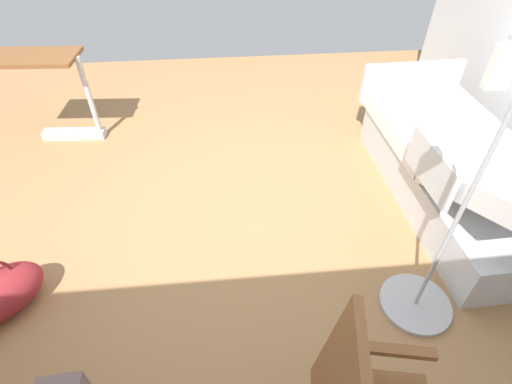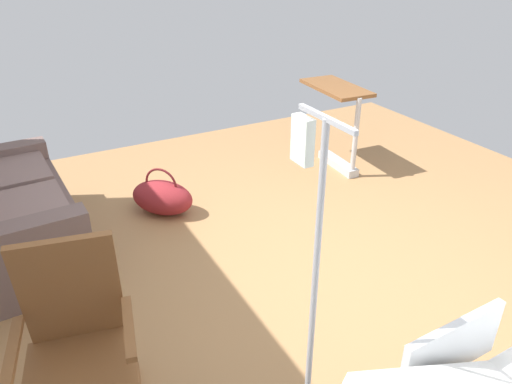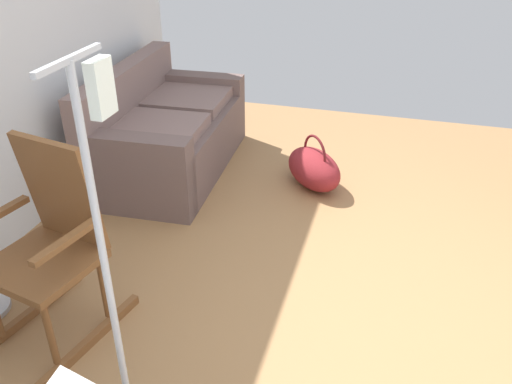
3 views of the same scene
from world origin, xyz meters
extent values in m
plane|color=#9E7247|center=(0.00, 0.00, 0.00)|extent=(6.27, 6.27, 0.00)
cube|color=silver|center=(-1.78, -0.07, 0.17)|extent=(0.93, 1.96, 0.35)
cube|color=white|center=(-1.76, -0.54, 0.42)|extent=(0.94, 1.18, 0.14)
cube|color=silver|center=(-1.28, 0.25, 0.63)|extent=(0.05, 0.56, 0.28)
cube|color=silver|center=(-1.75, -1.14, 0.53)|extent=(0.95, 0.08, 0.36)
cylinder|color=black|center=(-1.44, 0.74, 0.05)|extent=(0.10, 0.10, 0.10)
cylinder|color=black|center=(-2.11, -0.88, 0.05)|extent=(0.10, 0.10, 0.10)
cylinder|color=black|center=(-1.39, -0.86, 0.05)|extent=(0.10, 0.10, 0.10)
cube|color=brown|center=(-0.56, 1.42, 0.67)|extent=(0.39, 0.12, 0.03)
cube|color=#B2B5BA|center=(1.51, -1.31, 0.04)|extent=(0.61, 0.16, 0.08)
cylinder|color=black|center=(1.25, -1.29, 0.03)|extent=(0.07, 0.07, 0.06)
cylinder|color=black|center=(1.77, -1.32, 0.03)|extent=(0.07, 0.07, 0.06)
cylinder|color=#B2B5BA|center=(1.25, -1.29, 0.45)|extent=(0.05, 0.05, 0.74)
cube|color=brown|center=(1.65, -1.32, 0.82)|extent=(0.82, 0.45, 0.04)
cylinder|color=#B2B5BA|center=(-1.10, 0.85, 0.01)|extent=(0.44, 0.44, 0.03)
cylinder|color=#B2B5BA|center=(-1.10, 0.85, 0.85)|extent=(0.02, 0.02, 1.65)
cube|color=white|center=(-0.98, 0.85, 1.57)|extent=(0.09, 0.04, 0.16)
camera|label=1|loc=(0.03, 2.09, 2.16)|focal=27.06mm
camera|label=2|loc=(-2.21, 1.68, 2.15)|focal=34.05mm
camera|label=3|loc=(-2.21, 0.06, 2.04)|focal=37.33mm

